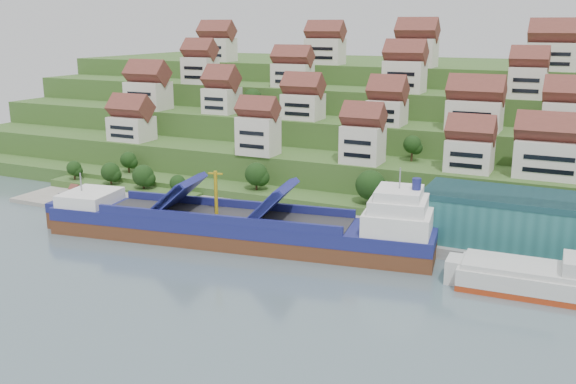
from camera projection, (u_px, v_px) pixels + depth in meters
The scene contains 10 objects.
ground at pixel (294, 252), 127.04m from camera, with size 300.00×300.00×0.00m, color slate.
quay at pixel (413, 238), 131.53m from camera, with size 180.00×14.00×2.20m, color gray.
pebble_beach at pixel (106, 201), 161.55m from camera, with size 45.00×20.00×1.00m, color gray.
hillside at pixel (424, 126), 214.73m from camera, with size 260.00×128.00×31.00m.
hillside_village at pixel (392, 99), 172.59m from camera, with size 160.05×61.02×28.45m.
hillside_trees at pixel (332, 141), 162.72m from camera, with size 144.07×62.15×29.44m.
flagpole at pixel (399, 217), 126.48m from camera, with size 1.28×0.16×8.00m.
beach_huts at pixel (96, 195), 160.89m from camera, with size 14.40×3.70×2.20m.
cargo_ship at pixel (246, 228), 130.51m from camera, with size 81.31×24.01×17.85m.
second_ship at pixel (544, 281), 106.63m from camera, with size 26.84×10.91×7.67m.
Camera 1 is at (50.56, -108.70, 43.69)m, focal length 40.00 mm.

